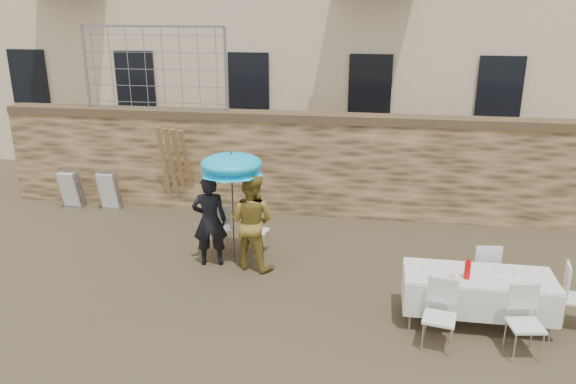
% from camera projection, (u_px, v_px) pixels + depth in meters
% --- Properties ---
extents(ground, '(80.00, 80.00, 0.00)m').
position_uv_depth(ground, '(236.00, 331.00, 8.02)').
color(ground, brown).
rests_on(ground, ground).
extents(stone_wall, '(13.00, 0.50, 2.20)m').
position_uv_depth(stone_wall, '(291.00, 164.00, 12.35)').
color(stone_wall, olive).
rests_on(stone_wall, ground).
extents(chain_link_fence, '(3.20, 0.06, 1.80)m').
position_uv_depth(chain_link_fence, '(154.00, 69.00, 12.17)').
color(chain_link_fence, gray).
rests_on(chain_link_fence, stone_wall).
extents(man_suit, '(0.68, 0.52, 1.66)m').
position_uv_depth(man_suit, '(210.00, 221.00, 9.86)').
color(man_suit, black).
rests_on(man_suit, ground).
extents(woman_dress, '(0.99, 0.86, 1.73)m').
position_uv_depth(woman_dress, '(251.00, 222.00, 9.73)').
color(woman_dress, gold).
rests_on(woman_dress, ground).
extents(umbrella, '(1.11, 1.11, 1.91)m').
position_uv_depth(umbrella, '(231.00, 167.00, 9.58)').
color(umbrella, '#3F3F44').
rests_on(umbrella, ground).
extents(couple_chair_left, '(0.65, 0.65, 0.96)m').
position_uv_depth(couple_chair_left, '(219.00, 228.00, 10.48)').
color(couple_chair_left, white).
rests_on(couple_chair_left, ground).
extents(couple_chair_right, '(0.55, 0.55, 0.96)m').
position_uv_depth(couple_chair_right, '(256.00, 230.00, 10.38)').
color(couple_chair_right, white).
rests_on(couple_chair_right, ground).
extents(banquet_table, '(2.10, 0.85, 0.78)m').
position_uv_depth(banquet_table, '(479.00, 277.00, 8.03)').
color(banquet_table, white).
rests_on(banquet_table, ground).
extents(soda_bottle, '(0.09, 0.09, 0.26)m').
position_uv_depth(soda_bottle, '(467.00, 270.00, 7.86)').
color(soda_bottle, red).
rests_on(soda_bottle, banquet_table).
extents(table_chair_front_left, '(0.56, 0.56, 0.96)m').
position_uv_depth(table_chair_front_left, '(439.00, 317.00, 7.50)').
color(table_chair_front_left, white).
rests_on(table_chair_front_left, ground).
extents(table_chair_front_right, '(0.55, 0.55, 0.96)m').
position_uv_depth(table_chair_front_right, '(526.00, 324.00, 7.33)').
color(table_chair_front_right, white).
rests_on(table_chair_front_right, ground).
extents(table_chair_back, '(0.54, 0.54, 0.96)m').
position_uv_depth(table_chair_back, '(483.00, 270.00, 8.83)').
color(table_chair_back, white).
rests_on(table_chair_back, ground).
extents(chair_stack_left, '(0.46, 0.40, 0.92)m').
position_uv_depth(chair_stack_left, '(74.00, 187.00, 12.87)').
color(chair_stack_left, white).
rests_on(chair_stack_left, ground).
extents(chair_stack_right, '(0.46, 0.32, 0.92)m').
position_uv_depth(chair_stack_right, '(111.00, 189.00, 12.73)').
color(chair_stack_right, white).
rests_on(chair_stack_right, ground).
extents(wood_planks, '(0.70, 0.20, 2.00)m').
position_uv_depth(wood_planks, '(178.00, 169.00, 12.38)').
color(wood_planks, '#A37749').
rests_on(wood_planks, ground).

